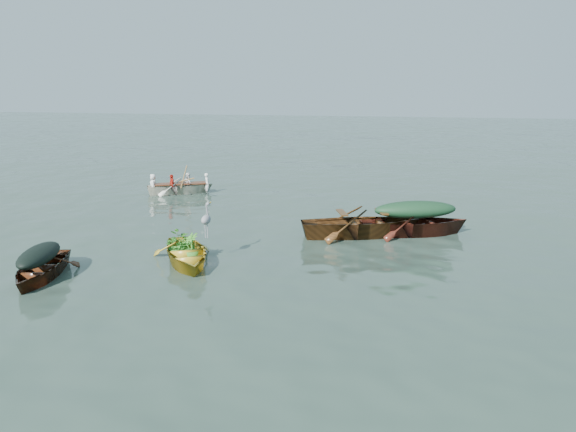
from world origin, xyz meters
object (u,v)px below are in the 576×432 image
dark_covered_boat (41,278)px  green_tarp_boat (414,235)px  yellow_dinghy (186,263)px  heron (206,226)px  open_wooden_boat (361,237)px  rowed_boat (181,194)px

dark_covered_boat → green_tarp_boat: green_tarp_boat is taller
yellow_dinghy → dark_covered_boat: (-2.87, -1.83, 0.00)m
dark_covered_boat → heron: bearing=18.6°
green_tarp_boat → open_wooden_boat: size_ratio=0.92×
yellow_dinghy → dark_covered_boat: size_ratio=1.00×
dark_covered_boat → heron: heron is taller
rowed_boat → heron: (4.44, -8.42, 0.93)m
yellow_dinghy → open_wooden_boat: 5.44m
yellow_dinghy → dark_covered_boat: bearing=-178.6°
yellow_dinghy → green_tarp_boat: 6.99m
open_wooden_boat → rowed_boat: (-8.06, 5.14, 0.00)m
yellow_dinghy → rowed_boat: bearing=83.3°
dark_covered_boat → green_tarp_boat: bearing=20.7°
green_tarp_boat → heron: bearing=106.9°
green_tarp_boat → open_wooden_boat: (-1.54, -0.55, 0.00)m
heron → rowed_boat: bearing=86.6°
rowed_boat → heron: heron is taller
rowed_boat → dark_covered_boat: bearing=158.7°
dark_covered_boat → open_wooden_boat: (6.94, 5.44, 0.00)m
green_tarp_boat → heron: 6.50m
green_tarp_boat → open_wooden_boat: bearing=90.0°
dark_covered_boat → rowed_boat: rowed_boat is taller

